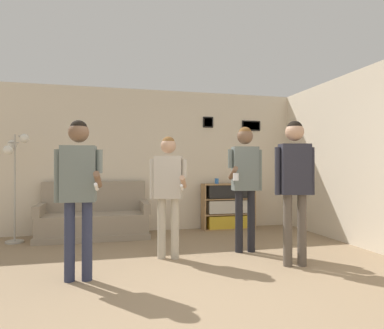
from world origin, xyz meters
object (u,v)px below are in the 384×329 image
object	(u,v)px
couch	(94,220)
person_player_foreground_center	(168,184)
bookshelf	(228,206)
person_player_foreground_left	(78,181)
person_watcher_holding_cup	(245,174)
person_spectator_near_bookshelf	(295,176)
drinking_cup	(217,181)
floor_lamp	(15,165)

from	to	relation	value
couch	person_player_foreground_center	bearing A→B (deg)	-58.82
bookshelf	person_player_foreground_center	xyz separation A→B (m)	(-1.52, -1.85, 0.55)
person_player_foreground_left	person_watcher_holding_cup	distance (m)	2.33
person_player_foreground_left	person_watcher_holding_cup	bearing A→B (deg)	18.18
person_player_foreground_center	person_spectator_near_bookshelf	xyz separation A→B (m)	(1.45, -0.71, 0.12)
couch	drinking_cup	distance (m)	2.38
floor_lamp	person_spectator_near_bookshelf	size ratio (longest dim) A/B	0.98
person_player_foreground_center	person_watcher_holding_cup	world-z (taller)	person_watcher_holding_cup
person_spectator_near_bookshelf	person_watcher_holding_cup	bearing A→B (deg)	112.30
floor_lamp	drinking_cup	distance (m)	3.54
couch	person_watcher_holding_cup	size ratio (longest dim) A/B	1.03
couch	floor_lamp	world-z (taller)	floor_lamp
bookshelf	person_watcher_holding_cup	distance (m)	1.94
person_player_foreground_left	floor_lamp	bearing A→B (deg)	117.66
bookshelf	person_watcher_holding_cup	xyz separation A→B (m)	(-0.39, -1.78, 0.67)
floor_lamp	person_spectator_near_bookshelf	xyz separation A→B (m)	(3.69, -2.25, -0.14)
person_watcher_holding_cup	person_player_foreground_center	bearing A→B (deg)	-176.19
person_watcher_holding_cup	person_spectator_near_bookshelf	size ratio (longest dim) A/B	1.00
person_watcher_holding_cup	couch	bearing A→B (deg)	143.36
floor_lamp	person_player_foreground_center	world-z (taller)	floor_lamp
person_watcher_holding_cup	drinking_cup	size ratio (longest dim) A/B	17.30
couch	person_player_foreground_center	distance (m)	2.06
person_player_foreground_left	person_watcher_holding_cup	world-z (taller)	person_watcher_holding_cup
person_watcher_holding_cup	floor_lamp	bearing A→B (deg)	156.57
bookshelf	person_spectator_near_bookshelf	xyz separation A→B (m)	(-0.07, -2.57, 0.67)
person_player_foreground_center	person_watcher_holding_cup	xyz separation A→B (m)	(1.13, 0.08, 0.12)
floor_lamp	person_watcher_holding_cup	world-z (taller)	person_watcher_holding_cup
person_player_foreground_center	drinking_cup	bearing A→B (deg)	55.33
bookshelf	floor_lamp	bearing A→B (deg)	-175.10
person_watcher_holding_cup	drinking_cup	xyz separation A→B (m)	(0.15, 1.78, -0.18)
floor_lamp	couch	bearing A→B (deg)	6.12
bookshelf	floor_lamp	size ratio (longest dim) A/B	0.59
floor_lamp	person_watcher_holding_cup	distance (m)	3.67
person_spectator_near_bookshelf	drinking_cup	size ratio (longest dim) A/B	17.24
person_player_foreground_left	person_player_foreground_center	size ratio (longest dim) A/B	1.06
couch	drinking_cup	size ratio (longest dim) A/B	17.88
person_player_foreground_center	person_spectator_near_bookshelf	bearing A→B (deg)	-26.17
person_player_foreground_left	person_watcher_holding_cup	size ratio (longest dim) A/B	0.96
person_watcher_holding_cup	person_spectator_near_bookshelf	distance (m)	0.85
person_watcher_holding_cup	drinking_cup	distance (m)	1.79
person_spectator_near_bookshelf	drinking_cup	bearing A→B (deg)	93.80
floor_lamp	drinking_cup	world-z (taller)	floor_lamp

